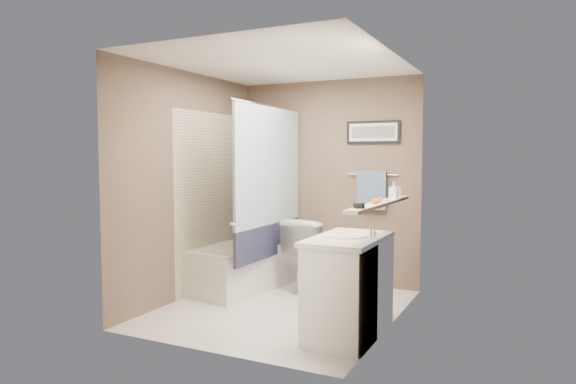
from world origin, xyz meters
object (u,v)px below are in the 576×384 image
at_px(candle_bowl_near, 359,206).
at_px(vanity, 349,289).
at_px(toilet, 317,254).
at_px(soap_bottle, 394,190).
at_px(bathtub, 246,265).
at_px(hair_brush_front, 376,201).
at_px(glass_jar, 397,192).

bearing_deg(candle_bowl_near, vanity, 120.27).
height_order(toilet, soap_bottle, soap_bottle).
bearing_deg(soap_bottle, toilet, 151.87).
bearing_deg(candle_bowl_near, bathtub, 143.23).
bearing_deg(vanity, bathtub, 149.48).
relative_size(hair_brush_front, soap_bottle, 1.42).
distance_m(bathtub, glass_jar, 2.01).
xyz_separation_m(bathtub, hair_brush_front, (1.79, -0.87, 0.89)).
xyz_separation_m(candle_bowl_near, glass_jar, (0.00, 1.18, 0.03)).
distance_m(toilet, glass_jar, 1.32).
distance_m(bathtub, hair_brush_front, 2.17).
distance_m(candle_bowl_near, hair_brush_front, 0.47).
xyz_separation_m(candle_bowl_near, hair_brush_front, (0.00, 0.47, 0.00)).
bearing_deg(hair_brush_front, vanity, -141.04).
distance_m(bathtub, toilet, 0.83).
xyz_separation_m(bathtub, vanity, (1.60, -1.02, 0.15)).
bearing_deg(bathtub, soap_bottle, -1.76).
height_order(glass_jar, soap_bottle, soap_bottle).
height_order(candle_bowl_near, hair_brush_front, hair_brush_front).
height_order(bathtub, vanity, vanity).
bearing_deg(candle_bowl_near, glass_jar, 90.00).
height_order(bathtub, glass_jar, glass_jar).
bearing_deg(soap_bottle, glass_jar, 90.00).
xyz_separation_m(vanity, glass_jar, (0.19, 0.86, 0.77)).
relative_size(toilet, glass_jar, 8.18).
bearing_deg(bathtub, vanity, -24.67).
height_order(vanity, glass_jar, glass_jar).
bearing_deg(toilet, glass_jar, 168.95).
height_order(hair_brush_front, glass_jar, glass_jar).
relative_size(bathtub, toilet, 1.83).
distance_m(glass_jar, soap_bottle, 0.14).
distance_m(vanity, soap_bottle, 1.08).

